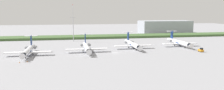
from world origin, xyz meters
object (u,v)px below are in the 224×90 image
safety_cone_front_marker (20,62)px  safety_cone_mid_marker (27,62)px  regional_jet_third (132,44)px  regional_jet_second (87,47)px  antenna_mast (73,26)px  baggage_tug (201,50)px  regional_jet_fourth (179,42)px  regional_jet_nearest (28,50)px

safety_cone_front_marker → safety_cone_mid_marker: 3.08m
regional_jet_third → safety_cone_front_marker: (-58.95, -28.76, -2.26)m
regional_jet_second → antenna_mast: bearing=97.8°
antenna_mast → baggage_tug: (68.15, -57.49, -10.21)m
safety_cone_front_marker → safety_cone_mid_marker: (3.01, 0.67, 0.00)m
antenna_mast → regional_jet_fourth: bearing=-28.2°
regional_jet_fourth → antenna_mast: size_ratio=1.14×
regional_jet_second → regional_jet_fourth: (59.95, 10.06, 0.00)m
regional_jet_nearest → baggage_tug: size_ratio=9.69×
regional_jet_second → safety_cone_mid_marker: 34.91m
baggage_tug → safety_cone_mid_marker: baggage_tug is taller
regional_jet_fourth → baggage_tug: 22.12m
regional_jet_fourth → safety_cone_mid_marker: (-87.71, -31.11, -2.26)m
safety_cone_front_marker → regional_jet_third: bearing=26.0°
regional_jet_third → regional_jet_fourth: same height
safety_cone_front_marker → regional_jet_nearest: bearing=87.2°
baggage_tug → regional_jet_fourth: bearing=95.1°
regional_jet_third → safety_cone_front_marker: regional_jet_third is taller
regional_jet_nearest → safety_cone_mid_marker: 17.03m
regional_jet_third → antenna_mast: 52.39m
regional_jet_second → safety_cone_mid_marker: size_ratio=56.36×
regional_jet_fourth → antenna_mast: antenna_mast is taller
regional_jet_second → baggage_tug: regional_jet_second is taller
regional_jet_third → safety_cone_front_marker: bearing=-154.0°
safety_cone_front_marker → antenna_mast: bearing=70.0°
regional_jet_third → safety_cone_front_marker: 65.63m
regional_jet_third → safety_cone_mid_marker: size_ratio=56.36×
regional_jet_second → regional_jet_fourth: size_ratio=1.00×
regional_jet_second → regional_jet_nearest: bearing=-171.8°
regional_jet_nearest → baggage_tug: regional_jet_nearest is taller
regional_jet_second → antenna_mast: 46.80m
regional_jet_fourth → regional_jet_nearest: bearing=-170.9°
antenna_mast → baggage_tug: bearing=-40.2°
safety_cone_mid_marker → regional_jet_fourth: bearing=19.5°
regional_jet_nearest → regional_jet_fourth: size_ratio=1.00×
regional_jet_nearest → regional_jet_fourth: (89.86, 14.37, 0.00)m
regional_jet_second → baggage_tug: size_ratio=9.69×
regional_jet_second → safety_cone_front_marker: size_ratio=56.36×
regional_jet_nearest → safety_cone_front_marker: regional_jet_nearest is taller
regional_jet_nearest → regional_jet_third: 59.19m
regional_jet_second → baggage_tug: bearing=-10.9°
regional_jet_fourth → safety_cone_front_marker: size_ratio=56.36×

